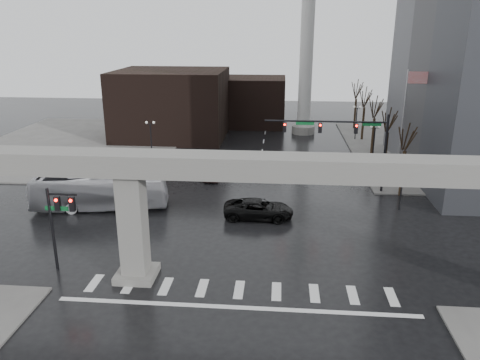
{
  "coord_description": "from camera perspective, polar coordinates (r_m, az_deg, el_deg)",
  "views": [
    {
      "loc": [
        2.34,
        -27.22,
        16.09
      ],
      "look_at": [
        -0.71,
        7.87,
        4.5
      ],
      "focal_mm": 35.0,
      "sensor_mm": 36.0,
      "label": 1
    }
  ],
  "objects": [
    {
      "name": "ground",
      "position": [
        31.7,
        0.05,
        -12.29
      ],
      "size": [
        160.0,
        160.0,
        0.0
      ],
      "primitive_type": "plane",
      "color": "black",
      "rests_on": "ground"
    },
    {
      "name": "sidewalk_ne",
      "position": [
        69.37,
        24.8,
        3.17
      ],
      "size": [
        28.0,
        36.0,
        0.15
      ],
      "primitive_type": "cube",
      "color": "slate",
      "rests_on": "ground"
    },
    {
      "name": "sidewalk_nw",
      "position": [
        71.1,
        -18.72,
        4.23
      ],
      "size": [
        28.0,
        36.0,
        0.15
      ],
      "primitive_type": "cube",
      "color": "slate",
      "rests_on": "ground"
    },
    {
      "name": "elevated_guideway",
      "position": [
        28.75,
        2.56,
        -0.49
      ],
      "size": [
        48.0,
        2.6,
        8.7
      ],
      "color": "gray",
      "rests_on": "ground"
    },
    {
      "name": "building_far_left",
      "position": [
        71.98,
        -8.32,
        9.16
      ],
      "size": [
        16.0,
        14.0,
        10.0
      ],
      "primitive_type": "cube",
      "color": "black",
      "rests_on": "ground"
    },
    {
      "name": "building_far_mid",
      "position": [
        80.25,
        1.84,
        9.54
      ],
      "size": [
        10.0,
        10.0,
        8.0
      ],
      "primitive_type": "cube",
      "color": "black",
      "rests_on": "ground"
    },
    {
      "name": "smokestack",
      "position": [
        73.36,
        8.14,
        15.9
      ],
      "size": [
        3.6,
        3.6,
        30.0
      ],
      "color": "beige",
      "rests_on": "ground"
    },
    {
      "name": "signal_mast_arm",
      "position": [
        47.61,
        12.94,
        5.3
      ],
      "size": [
        12.12,
        0.43,
        8.0
      ],
      "color": "black",
      "rests_on": "ground"
    },
    {
      "name": "signal_left_pole",
      "position": [
        33.55,
        -21.26,
        -4.09
      ],
      "size": [
        2.3,
        0.3,
        6.0
      ],
      "color": "black",
      "rests_on": "ground"
    },
    {
      "name": "flagpole_assembly",
      "position": [
        51.61,
        19.61,
        7.62
      ],
      "size": [
        2.06,
        0.12,
        12.0
      ],
      "color": "silver",
      "rests_on": "ground"
    },
    {
      "name": "lamp_right_0",
      "position": [
        44.52,
        19.27,
        0.7
      ],
      "size": [
        1.22,
        0.32,
        5.11
      ],
      "color": "black",
      "rests_on": "ground"
    },
    {
      "name": "lamp_right_1",
      "position": [
        57.73,
        16.05,
        4.88
      ],
      "size": [
        1.22,
        0.32,
        5.11
      ],
      "color": "black",
      "rests_on": "ground"
    },
    {
      "name": "lamp_right_2",
      "position": [
        71.24,
        14.02,
        7.47
      ],
      "size": [
        1.22,
        0.32,
        5.11
      ],
      "color": "black",
      "rests_on": "ground"
    },
    {
      "name": "lamp_left_0",
      "position": [
        45.92,
        -15.42,
        1.6
      ],
      "size": [
        1.22,
        0.32,
        5.11
      ],
      "color": "black",
      "rests_on": "ground"
    },
    {
      "name": "lamp_left_1",
      "position": [
        58.81,
        -10.83,
        5.5
      ],
      "size": [
        1.22,
        0.32,
        5.11
      ],
      "color": "black",
      "rests_on": "ground"
    },
    {
      "name": "lamp_left_2",
      "position": [
        72.12,
        -7.87,
        7.97
      ],
      "size": [
        1.22,
        0.32,
        5.11
      ],
      "color": "black",
      "rests_on": "ground"
    },
    {
      "name": "tree_right_0",
      "position": [
        48.7,
        19.27,
        1.31
      ],
      "size": [
        1.09,
        1.58,
        7.5
      ],
      "color": "black",
      "rests_on": "ground"
    },
    {
      "name": "tree_right_1",
      "position": [
        56.19,
        17.39,
        3.74
      ],
      "size": [
        1.09,
        1.61,
        7.67
      ],
      "color": "black",
      "rests_on": "ground"
    },
    {
      "name": "tree_right_2",
      "position": [
        63.81,
        15.95,
        5.6
      ],
      "size": [
        1.1,
        1.63,
        7.85
      ],
      "color": "black",
      "rests_on": "ground"
    },
    {
      "name": "tree_right_3",
      "position": [
        71.51,
        14.81,
        7.05
      ],
      "size": [
        1.11,
        1.66,
        8.02
      ],
      "color": "black",
      "rests_on": "ground"
    },
    {
      "name": "tree_right_4",
      "position": [
        79.27,
        13.89,
        8.21
      ],
      "size": [
        1.12,
        1.69,
        8.19
      ],
      "color": "black",
      "rests_on": "ground"
    },
    {
      "name": "pickup_truck",
      "position": [
        41.13,
        2.27,
        -3.56
      ],
      "size": [
        6.1,
        2.82,
        1.69
      ],
      "primitive_type": "imported",
      "rotation": [
        0.0,
        0.0,
        1.57
      ],
      "color": "black",
      "rests_on": "ground"
    },
    {
      "name": "city_bus",
      "position": [
        44.86,
        -16.72,
        -1.29
      ],
      "size": [
        12.52,
        4.83,
        3.4
      ],
      "primitive_type": "imported",
      "rotation": [
        0.0,
        0.0,
        1.74
      ],
      "color": "#BAB9BF",
      "rests_on": "ground"
    },
    {
      "name": "far_car",
      "position": [
        51.77,
        -3.22,
        0.91
      ],
      "size": [
        2.12,
        4.36,
        1.43
      ],
      "primitive_type": "imported",
      "rotation": [
        0.0,
        0.0,
        -0.11
      ],
      "color": "black",
      "rests_on": "ground"
    }
  ]
}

